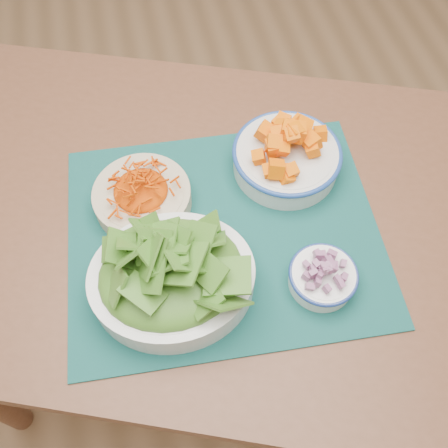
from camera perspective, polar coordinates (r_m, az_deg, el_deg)
The scene contains 7 objects.
ground at distance 1.63m, azimuth -6.63°, elevation -12.29°, with size 4.00×4.00×0.00m, color #9A704A.
table at distance 1.02m, azimuth -1.38°, elevation -1.62°, with size 1.36×1.15×0.75m.
placemat at distance 0.91m, azimuth -0.00°, elevation -1.04°, with size 0.56×0.46×0.00m, color #09312F.
carrot_bowl at distance 0.93m, azimuth -9.39°, elevation 3.38°, with size 0.23×0.23×0.07m.
squash_bowl at distance 0.96m, azimuth 7.23°, elevation 8.07°, with size 0.21×0.21×0.10m.
lettuce_bowl at distance 0.81m, azimuth -6.04°, elevation -5.69°, with size 0.29×0.25×0.12m.
onion_bowl at distance 0.85m, azimuth 11.25°, elevation -5.80°, with size 0.13×0.13×0.06m.
Camera 1 is at (0.06, -0.54, 1.54)m, focal length 40.00 mm.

